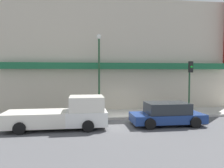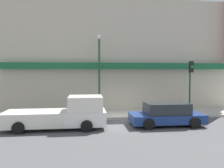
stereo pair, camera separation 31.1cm
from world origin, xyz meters
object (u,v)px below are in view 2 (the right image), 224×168
Objects in this scene: fire_hydrant at (148,110)px; parked_car at (166,114)px; pickup_truck at (63,114)px; street_lamp at (99,64)px; traffic_light at (190,78)px.

parked_car is at bearing -78.26° from fire_hydrant.
parked_car is 6.35× the size of fire_hydrant.
fire_hydrant is (5.72, 2.33, -0.28)m from pickup_truck.
fire_hydrant is at bearing 20.80° from pickup_truck.
fire_hydrant is at bearing -23.43° from street_lamp.
street_lamp is (-3.38, 1.46, 3.32)m from fire_hydrant.
pickup_truck is at bearing -121.72° from street_lamp.
parked_car is at bearing -44.49° from street_lamp.
pickup_truck is at bearing 179.15° from parked_car.
street_lamp is at bearing 166.64° from traffic_light.
pickup_truck is at bearing -157.85° from fire_hydrant.
fire_hydrant is 0.18× the size of traffic_light.
street_lamp is at bearing 156.57° from fire_hydrant.
pickup_truck is 6.21m from parked_car.
pickup_truck reaches higher than parked_car.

